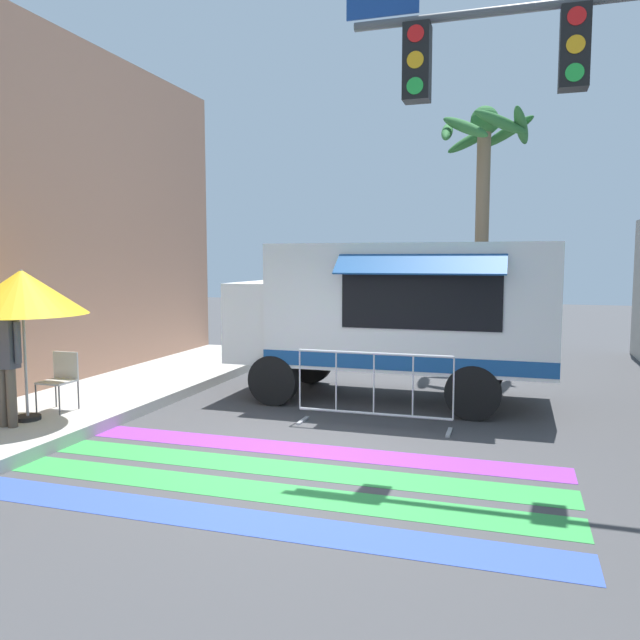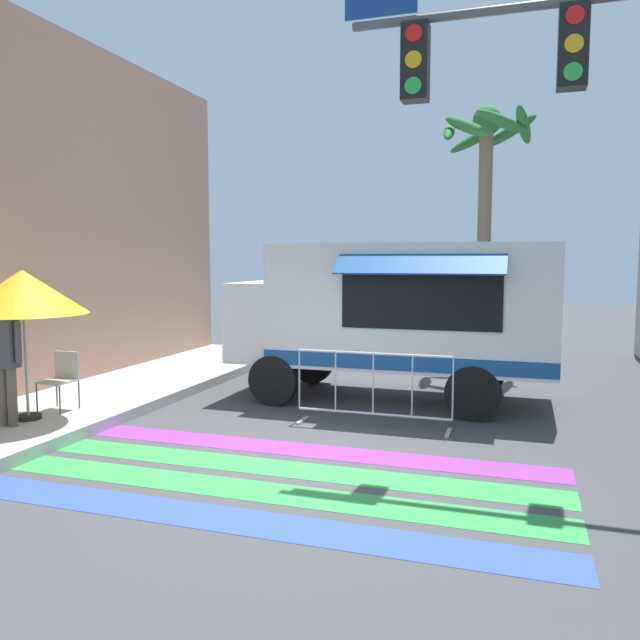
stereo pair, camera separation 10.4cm
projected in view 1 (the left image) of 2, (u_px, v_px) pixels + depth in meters
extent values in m
plane|color=#424244|center=(301.00, 460.00, 7.72)|extent=(60.00, 60.00, 0.00)
cube|color=#334FB2|center=(236.00, 520.00, 5.92)|extent=(6.40, 0.56, 0.01)
cube|color=green|center=(266.00, 492.00, 6.64)|extent=(6.40, 0.56, 0.01)
cube|color=green|center=(291.00, 469.00, 7.37)|extent=(6.40, 0.56, 0.01)
cube|color=purple|center=(311.00, 450.00, 8.09)|extent=(6.40, 0.56, 0.01)
cube|color=white|center=(413.00, 304.00, 10.79)|extent=(4.69, 2.20, 2.07)
cube|color=white|center=(286.00, 320.00, 11.52)|extent=(1.66, 2.02, 1.40)
cube|color=#1E232D|center=(248.00, 300.00, 11.72)|extent=(0.06, 1.76, 0.53)
cube|color=black|center=(420.00, 300.00, 9.63)|extent=(2.48, 0.03, 0.93)
cube|color=#194C8C|center=(418.00, 264.00, 9.38)|extent=(2.58, 0.43, 0.31)
cube|color=#194C8C|center=(401.00, 363.00, 9.82)|extent=(4.69, 0.01, 0.24)
cylinder|color=black|center=(273.00, 380.00, 10.61)|extent=(0.86, 0.22, 0.86)
cylinder|color=black|center=(311.00, 362.00, 12.53)|extent=(0.86, 0.22, 0.86)
cylinder|color=black|center=(473.00, 392.00, 9.62)|extent=(0.86, 0.22, 0.86)
cylinder|color=black|center=(480.00, 370.00, 11.54)|extent=(0.86, 0.22, 0.86)
cylinder|color=#515456|center=(521.00, 8.00, 7.14)|extent=(3.93, 0.11, 0.11)
cube|color=black|center=(575.00, 48.00, 6.99)|extent=(0.32, 0.28, 0.90)
cylinder|color=red|center=(577.00, 16.00, 6.83)|extent=(0.20, 0.02, 0.20)
cylinder|color=#F2A519|center=(576.00, 44.00, 6.85)|extent=(0.20, 0.02, 0.20)
cylinder|color=green|center=(575.00, 72.00, 6.88)|extent=(0.20, 0.02, 0.20)
cube|color=black|center=(417.00, 63.00, 7.52)|extent=(0.32, 0.28, 0.90)
cylinder|color=red|center=(416.00, 34.00, 7.35)|extent=(0.20, 0.02, 0.20)
cylinder|color=#F2A519|center=(415.00, 60.00, 7.38)|extent=(0.20, 0.02, 0.20)
cylinder|color=green|center=(415.00, 86.00, 7.41)|extent=(0.20, 0.02, 0.20)
cube|color=navy|center=(382.00, 5.00, 7.59)|extent=(0.90, 0.02, 0.28)
cylinder|color=black|center=(28.00, 418.00, 8.96)|extent=(0.36, 0.36, 0.06)
cylinder|color=#B2B2B7|center=(25.00, 346.00, 8.86)|extent=(0.04, 0.04, 2.16)
cone|color=yellow|center=(22.00, 292.00, 8.79)|extent=(1.79, 1.79, 0.63)
cylinder|color=#4C4C51|center=(36.00, 399.00, 9.33)|extent=(0.02, 0.02, 0.44)
cylinder|color=#4C4C51|center=(59.00, 401.00, 9.21)|extent=(0.02, 0.02, 0.44)
cylinder|color=#4C4C51|center=(56.00, 393.00, 9.73)|extent=(0.02, 0.02, 0.44)
cylinder|color=#4C4C51|center=(78.00, 395.00, 9.61)|extent=(0.02, 0.02, 0.44)
cube|color=beige|center=(57.00, 382.00, 9.45)|extent=(0.45, 0.45, 0.03)
cube|color=beige|center=(66.00, 365.00, 9.62)|extent=(0.45, 0.03, 0.42)
cylinder|color=brown|center=(3.00, 397.00, 8.58)|extent=(0.13, 0.13, 0.82)
cylinder|color=brown|center=(12.00, 398.00, 8.53)|extent=(0.13, 0.13, 0.82)
cube|color=#3F3F47|center=(5.00, 344.00, 8.48)|extent=(0.34, 0.20, 0.66)
cylinder|color=#3F3F47|center=(18.00, 342.00, 8.42)|extent=(0.09, 0.09, 0.56)
sphere|color=brown|center=(3.00, 309.00, 8.44)|extent=(0.23, 0.23, 0.23)
cylinder|color=#B7BABF|center=(374.00, 353.00, 9.12)|extent=(2.31, 0.04, 0.04)
cylinder|color=#B7BABF|center=(374.00, 414.00, 9.21)|extent=(2.31, 0.04, 0.04)
cylinder|color=#B7BABF|center=(300.00, 379.00, 9.51)|extent=(0.02, 0.02, 0.90)
cylinder|color=#B7BABF|center=(336.00, 381.00, 9.34)|extent=(0.02, 0.02, 0.90)
cylinder|color=#B7BABF|center=(374.00, 384.00, 9.17)|extent=(0.02, 0.02, 0.90)
cylinder|color=#B7BABF|center=(413.00, 386.00, 8.99)|extent=(0.02, 0.02, 0.90)
cylinder|color=#B7BABF|center=(454.00, 389.00, 8.82)|extent=(0.02, 0.02, 0.90)
cube|color=#B7BABF|center=(303.00, 420.00, 9.56)|extent=(0.06, 0.44, 0.03)
cube|color=#B7BABF|center=(449.00, 432.00, 8.90)|extent=(0.06, 0.44, 0.03)
cylinder|color=#7A664C|center=(481.00, 251.00, 13.67)|extent=(0.29, 0.29, 5.31)
sphere|color=#2D6B33|center=(485.00, 120.00, 13.40)|extent=(0.60, 0.60, 0.60)
ellipsoid|color=#2D6B33|center=(521.00, 126.00, 13.10)|extent=(0.44, 1.54, 0.72)
ellipsoid|color=#2D6B33|center=(508.00, 132.00, 13.80)|extent=(1.27, 1.13, 0.66)
ellipsoid|color=#2D6B33|center=(474.00, 138.00, 14.10)|extent=(1.30, 0.72, 0.86)
ellipsoid|color=#2D6B33|center=(447.00, 132.00, 13.61)|extent=(0.33, 1.56, 0.79)
ellipsoid|color=#2D6B33|center=(465.00, 127.00, 13.02)|extent=(1.18, 0.92, 0.76)
ellipsoid|color=#2D6B33|center=(500.00, 122.00, 12.81)|extent=(1.20, 0.90, 0.59)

